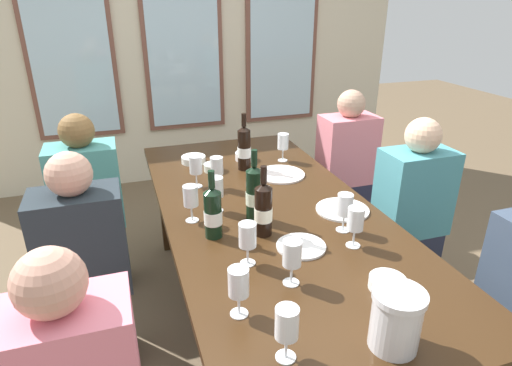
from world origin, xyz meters
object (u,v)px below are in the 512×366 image
wine_bottle_1 (213,212)px  wine_glass_8 (196,166)px  white_plate_0 (342,210)px  tasting_bowl_3 (194,159)px  wine_glass_0 (248,236)px  wine_bottle_0 (263,209)px  wine_glass_5 (239,284)px  metal_pitcher (396,319)px  seated_person_0 (87,273)px  tasting_bowl_2 (213,167)px  seated_person_5 (345,171)px  wine_glass_6 (283,142)px  wine_bottle_3 (254,193)px  tasting_bowl_1 (387,283)px  wine_glass_7 (217,167)px  wine_glass_1 (191,198)px  wine_glass_3 (345,206)px  wine_bottle_2 (244,148)px  seated_person_1 (410,218)px  seated_person_4 (90,211)px  wine_glass_2 (356,220)px  wine_glass_4 (216,188)px  wine_glass_10 (287,324)px  white_plate_2 (280,174)px  wine_glass_9 (292,254)px  tasting_bowl_0 (245,156)px  dining_table (269,222)px

wine_bottle_1 → wine_glass_8: (0.03, 0.54, 0.01)m
white_plate_0 → tasting_bowl_3: 1.03m
wine_glass_0 → wine_bottle_0: bearing=56.2°
wine_glass_5 → metal_pitcher: bearing=-34.7°
wine_glass_8 → seated_person_0: seated_person_0 is taller
tasting_bowl_2 → wine_glass_5: 1.27m
wine_bottle_1 → wine_glass_5: 0.51m
seated_person_5 → wine_glass_6: bearing=-161.6°
metal_pitcher → seated_person_0: (-0.91, 0.99, -0.31)m
wine_glass_8 → tasting_bowl_2: bearing=54.8°
wine_bottle_3 → tasting_bowl_1: size_ratio=2.60×
wine_glass_7 → seated_person_0: size_ratio=0.16×
wine_glass_1 → wine_glass_3: 0.68m
wine_bottle_2 → seated_person_5: (0.83, 0.25, -0.34)m
wine_glass_8 → seated_person_1: bearing=-16.3°
wine_bottle_1 → wine_glass_7: (0.13, 0.49, 0.01)m
wine_glass_3 → seated_person_4: size_ratio=0.16×
metal_pitcher → wine_glass_6: size_ratio=1.09×
wine_glass_2 → wine_glass_6: (0.09, 1.02, 0.00)m
wine_glass_4 → wine_glass_10: same height
white_plate_2 → wine_glass_1: size_ratio=1.60×
wine_glass_2 → wine_glass_8: same height
tasting_bowl_1 → wine_glass_0: bearing=144.4°
wine_bottle_1 → wine_glass_3: 0.56m
wine_glass_8 → wine_glass_10: same height
wine_bottle_2 → seated_person_4: 0.98m
wine_bottle_1 → wine_glass_4: size_ratio=1.74×
wine_glass_0 → wine_glass_9: same height
metal_pitcher → tasting_bowl_0: 1.64m
wine_glass_0 → seated_person_4: size_ratio=0.16×
wine_glass_10 → seated_person_1: (1.14, 0.93, -0.34)m
wine_glass_10 → wine_glass_5: bearing=109.0°
dining_table → seated_person_0: size_ratio=2.00×
wine_bottle_3 → wine_glass_5: (-0.25, -0.60, -0.01)m
wine_bottle_3 → tasting_bowl_3: bearing=99.1°
tasting_bowl_0 → seated_person_5: bearing=7.3°
white_plate_0 → tasting_bowl_2: tasting_bowl_2 is taller
wine_glass_5 → tasting_bowl_3: bearing=85.3°
wine_glass_10 → wine_bottle_0: bearing=76.2°
wine_glass_8 → white_plate_2: bearing=1.2°
tasting_bowl_1 → seated_person_5: size_ratio=0.12×
tasting_bowl_0 → wine_glass_5: bearing=-107.6°
wine_glass_3 → wine_glass_5: same height
wine_glass_0 → seated_person_1: (1.10, 0.45, -0.34)m
seated_person_0 → seated_person_1: 1.73m
seated_person_4 → wine_glass_10: bearing=-69.6°
tasting_bowl_3 → wine_glass_0: size_ratio=0.85×
seated_person_1 → wine_bottle_1: bearing=-170.2°
tasting_bowl_1 → seated_person_4: 1.77m
wine_bottle_3 → wine_glass_4: wine_bottle_3 is taller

